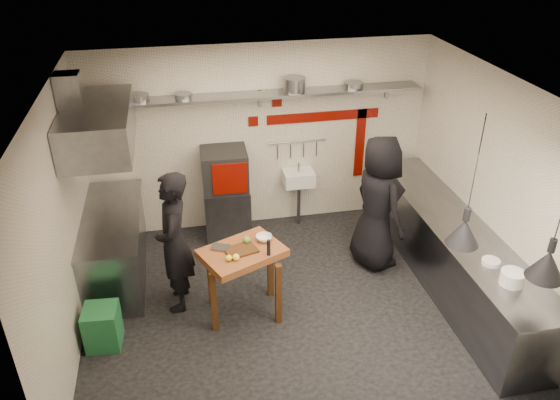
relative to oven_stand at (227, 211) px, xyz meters
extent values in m
plane|color=black|center=(0.57, -1.79, -0.40)|extent=(5.00, 5.00, 0.00)
plane|color=beige|center=(0.57, -1.79, 2.40)|extent=(5.00, 5.00, 0.00)
cube|color=beige|center=(0.57, 0.31, 1.00)|extent=(5.00, 0.04, 2.80)
cube|color=beige|center=(0.57, -3.89, 1.00)|extent=(5.00, 0.04, 2.80)
cube|color=beige|center=(-1.93, -1.79, 1.00)|extent=(0.04, 4.20, 2.80)
cube|color=beige|center=(3.07, -1.79, 1.00)|extent=(0.04, 4.20, 2.80)
cube|color=#640902|center=(1.52, 0.29, 1.28)|extent=(1.70, 0.02, 0.14)
cube|color=#640902|center=(2.12, 0.29, 0.80)|extent=(0.14, 0.02, 1.10)
cube|color=#640902|center=(0.82, 0.29, 1.55)|extent=(0.14, 0.02, 0.14)
cube|color=#640902|center=(0.47, 0.29, 1.28)|extent=(0.14, 0.02, 0.14)
cube|color=slate|center=(0.57, 0.13, 1.72)|extent=(4.60, 0.34, 0.04)
cube|color=slate|center=(-1.33, 0.28, 1.62)|extent=(0.04, 0.06, 0.24)
cube|color=slate|center=(0.57, 0.28, 1.62)|extent=(0.04, 0.06, 0.24)
cube|color=slate|center=(2.47, 0.28, 1.62)|extent=(0.04, 0.06, 0.24)
cylinder|color=slate|center=(-1.08, 0.13, 1.79)|extent=(0.31, 0.31, 0.09)
cylinder|color=slate|center=(-0.50, 0.13, 1.78)|extent=(0.30, 0.30, 0.07)
cylinder|color=slate|center=(1.03, 0.13, 1.84)|extent=(0.40, 0.40, 0.20)
cylinder|color=slate|center=(1.90, 0.13, 1.78)|extent=(0.35, 0.35, 0.08)
cube|color=slate|center=(0.00, 0.00, 0.00)|extent=(0.68, 0.63, 0.80)
cube|color=black|center=(-0.01, 0.00, 0.69)|extent=(0.67, 0.63, 0.58)
cube|color=#640902|center=(0.03, -0.31, 0.69)|extent=(0.48, 0.05, 0.46)
cube|color=black|center=(-0.02, -0.31, 0.69)|extent=(0.36, 0.03, 0.34)
cube|color=silver|center=(1.12, 0.13, 0.38)|extent=(0.46, 0.34, 0.22)
cylinder|color=slate|center=(1.12, 0.13, 0.56)|extent=(0.03, 0.03, 0.14)
cylinder|color=slate|center=(1.12, 0.09, -0.06)|extent=(0.06, 0.06, 0.66)
cylinder|color=slate|center=(1.12, 0.27, 0.92)|extent=(0.90, 0.02, 0.02)
cube|color=slate|center=(2.72, -1.79, 0.05)|extent=(0.70, 3.80, 0.90)
cube|color=slate|center=(2.72, -1.79, 0.52)|extent=(0.76, 3.90, 0.03)
cylinder|color=silver|center=(2.69, -3.04, 0.61)|extent=(0.25, 0.25, 0.15)
cylinder|color=silver|center=(2.67, -2.66, 0.56)|extent=(0.26, 0.26, 0.05)
cube|color=slate|center=(-1.58, -0.74, 0.05)|extent=(0.70, 1.90, 0.90)
cube|color=slate|center=(-1.58, -0.74, 0.52)|extent=(0.76, 2.00, 0.03)
cube|color=slate|center=(-1.53, -0.74, 1.75)|extent=(0.78, 1.60, 0.50)
cube|color=slate|center=(-1.78, -0.74, 2.15)|extent=(0.28, 0.28, 0.50)
cube|color=#1B5C31|center=(-1.66, -2.07, -0.15)|extent=(0.41, 0.41, 0.50)
cube|color=#452610|center=(-0.03, -1.85, 0.53)|extent=(0.41, 0.34, 0.02)
cylinder|color=black|center=(0.27, -1.99, 0.62)|extent=(0.04, 0.04, 0.20)
sphere|color=yellow|center=(-0.19, -2.02, 0.56)|extent=(0.08, 0.08, 0.07)
sphere|color=yellow|center=(-0.11, -2.02, 0.56)|extent=(0.10, 0.10, 0.08)
sphere|color=#5B8831|center=(0.06, -1.71, 0.57)|extent=(0.10, 0.10, 0.09)
cube|color=slate|center=(-0.26, -1.75, 0.54)|extent=(0.24, 0.21, 0.03)
imported|color=silver|center=(0.27, -1.68, 0.55)|extent=(0.22, 0.22, 0.06)
imported|color=black|center=(-0.78, -1.50, 0.51)|extent=(0.49, 0.70, 1.82)
imported|color=black|center=(1.91, -1.13, 0.55)|extent=(0.81, 1.04, 1.89)
camera|label=1|loc=(-0.62, -7.08, 4.10)|focal=35.00mm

